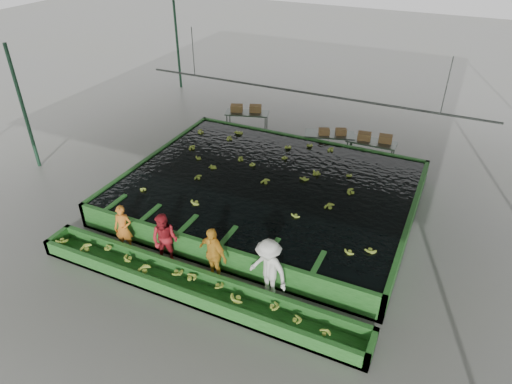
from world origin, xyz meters
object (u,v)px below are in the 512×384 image
at_px(worker_c, 213,254).
at_px(worker_a, 123,228).
at_px(sorting_trough, 193,287).
at_px(packing_table_left, 247,121).
at_px(box_stack_mid, 332,134).
at_px(packing_table_mid, 329,144).
at_px(box_stack_left, 246,111).
at_px(worker_b, 165,240).
at_px(box_stack_right, 374,141).
at_px(worker_d, 268,270).
at_px(flotation_tank, 268,192).
at_px(packing_table_right, 370,151).

bearing_deg(worker_c, worker_a, -163.65).
height_order(sorting_trough, packing_table_left, packing_table_left).
distance_m(packing_table_left, box_stack_mid, 4.46).
relative_size(packing_table_mid, box_stack_left, 1.45).
xyz_separation_m(worker_b, worker_c, (1.61, 0.00, 0.03)).
xyz_separation_m(worker_a, box_stack_mid, (3.89, 8.90, 0.17)).
bearing_deg(box_stack_right, worker_c, -105.24).
distance_m(sorting_trough, packing_table_mid, 9.74).
height_order(worker_c, worker_d, worker_d).
xyz_separation_m(worker_d, packing_table_left, (-5.33, 9.62, -0.49)).
xyz_separation_m(sorting_trough, packing_table_left, (-3.42, 10.42, 0.21)).
relative_size(worker_d, packing_table_mid, 0.91).
xyz_separation_m(flotation_tank, box_stack_right, (2.68, 4.81, 0.47)).
bearing_deg(flotation_tank, packing_table_right, 61.11).
distance_m(worker_b, worker_d, 3.32).
bearing_deg(box_stack_left, packing_table_right, -6.41).
bearing_deg(packing_table_right, worker_b, -113.98).
bearing_deg(box_stack_mid, worker_b, -104.82).
relative_size(worker_d, box_stack_mid, 1.64).
height_order(worker_c, box_stack_left, worker_c).
distance_m(worker_b, box_stack_left, 9.93).
xyz_separation_m(packing_table_right, box_stack_left, (-6.12, 0.69, 0.46)).
distance_m(worker_c, worker_d, 1.70).
relative_size(packing_table_left, packing_table_right, 1.00).
bearing_deg(packing_table_mid, box_stack_mid, -4.72).
distance_m(worker_d, box_stack_mid, 8.95).
height_order(worker_d, box_stack_mid, worker_d).
bearing_deg(flotation_tank, packing_table_left, 122.77).
bearing_deg(sorting_trough, box_stack_mid, 84.43).
distance_m(sorting_trough, box_stack_right, 10.29).
xyz_separation_m(flotation_tank, packing_table_mid, (0.83, 4.61, 0.02)).
xyz_separation_m(sorting_trough, worker_a, (-2.94, 0.80, 0.53)).
distance_m(worker_a, packing_table_left, 9.63).
bearing_deg(packing_table_right, sorting_trough, -104.85).
distance_m(worker_a, packing_table_mid, 9.68).
bearing_deg(sorting_trough, packing_table_right, 75.15).
xyz_separation_m(worker_a, worker_d, (4.85, 0.00, 0.16)).
height_order(worker_a, worker_b, worker_b).
height_order(flotation_tank, worker_a, worker_a).
distance_m(flotation_tank, sorting_trough, 5.10).
distance_m(worker_c, packing_table_left, 10.29).
relative_size(worker_c, box_stack_mid, 1.53).
bearing_deg(box_stack_right, flotation_tank, -119.17).
bearing_deg(sorting_trough, box_stack_right, 74.84).
relative_size(worker_d, packing_table_right, 0.94).
xyz_separation_m(worker_d, box_stack_mid, (-0.96, 8.90, 0.00)).
relative_size(packing_table_right, box_stack_left, 1.39).
height_order(worker_c, packing_table_mid, worker_c).
bearing_deg(box_stack_right, sorting_trough, -105.16).
relative_size(sorting_trough, packing_table_mid, 4.79).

